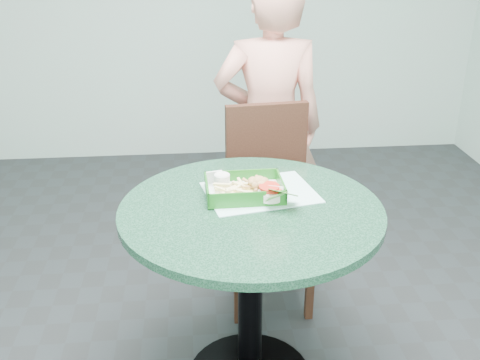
{
  "coord_description": "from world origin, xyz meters",
  "views": [
    {
      "loc": [
        -0.2,
        -1.72,
        1.65
      ],
      "look_at": [
        -0.03,
        0.1,
        0.83
      ],
      "focal_mm": 42.0,
      "sensor_mm": 36.0,
      "label": 1
    }
  ],
  "objects": [
    {
      "name": "fries_pile",
      "position": [
        -0.06,
        0.07,
        0.79
      ],
      "size": [
        0.15,
        0.16,
        0.05
      ],
      "primitive_type": null,
      "rotation": [
        0.0,
        0.0,
        0.39
      ],
      "color": "#FFEA9B",
      "rests_on": "food_basket"
    },
    {
      "name": "placemat",
      "position": [
        0.05,
        0.11,
        0.75
      ],
      "size": [
        0.44,
        0.36,
        0.0
      ],
      "primitive_type": "cube",
      "rotation": [
        0.0,
        0.0,
        0.2
      ],
      "color": "#B4ECE6",
      "rests_on": "cafe_table"
    },
    {
      "name": "garnish_cup",
      "position": [
        0.08,
        0.01,
        0.79
      ],
      "size": [
        0.13,
        0.13,
        0.05
      ],
      "rotation": [
        0.0,
        0.0,
        0.17
      ],
      "color": "beige",
      "rests_on": "food_basket"
    },
    {
      "name": "sauce_ramekin",
      "position": [
        -0.09,
        0.14,
        0.8
      ],
      "size": [
        0.06,
        0.06,
        0.03
      ],
      "rotation": [
        0.0,
        0.0,
        0.08
      ],
      "color": "white",
      "rests_on": "food_basket"
    },
    {
      "name": "diner_person",
      "position": [
        0.19,
        0.89,
        0.74
      ],
      "size": [
        0.55,
        0.37,
        1.47
      ],
      "primitive_type": "imported",
      "rotation": [
        0.0,
        0.0,
        3.11
      ],
      "color": "#E49480",
      "rests_on": "floor"
    },
    {
      "name": "cafe_table",
      "position": [
        0.0,
        0.0,
        0.58
      ],
      "size": [
        0.92,
        0.92,
        0.75
      ],
      "color": "black",
      "rests_on": "floor"
    },
    {
      "name": "crab_sandwich",
      "position": [
        0.03,
        0.07,
        0.8
      ],
      "size": [
        0.11,
        0.11,
        0.07
      ],
      "rotation": [
        0.0,
        0.0,
        0.35
      ],
      "color": "#E8D064",
      "rests_on": "food_basket"
    },
    {
      "name": "dining_chair",
      "position": [
        0.15,
        0.6,
        0.53
      ],
      "size": [
        0.38,
        0.38,
        0.93
      ],
      "rotation": [
        0.0,
        0.0,
        0.11
      ],
      "color": "#352316",
      "rests_on": "floor"
    },
    {
      "name": "food_basket",
      "position": [
        -0.01,
        0.09,
        0.77
      ],
      "size": [
        0.27,
        0.2,
        0.06
      ],
      "rotation": [
        0.0,
        0.0,
        0.02
      ],
      "color": "#165F17",
      "rests_on": "placemat"
    }
  ]
}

